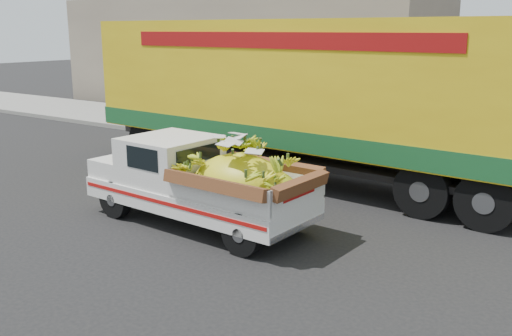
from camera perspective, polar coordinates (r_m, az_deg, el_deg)
The scene contains 6 objects.
ground at distance 12.26m, azimuth -8.43°, elevation -3.44°, with size 100.00×100.00×0.00m, color black.
curb at distance 16.73m, azimuth 5.05°, elevation 1.56°, with size 60.00×0.25×0.15m, color gray.
sidewalk at distance 18.55m, azimuth 8.28°, elevation 2.66°, with size 60.00×4.00×0.14m, color gray.
building_left at distance 27.45m, azimuth -1.15°, elevation 11.46°, with size 18.00×6.00×5.00m, color gray.
pickup_truck at distance 10.43m, azimuth -4.45°, elevation -1.51°, with size 4.61×1.88×1.59m.
semi_trailer at distance 13.68m, azimuth 4.73°, elevation 7.53°, with size 12.04×3.23×3.80m.
Camera 1 is at (8.08, -8.49, 3.59)m, focal length 40.00 mm.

